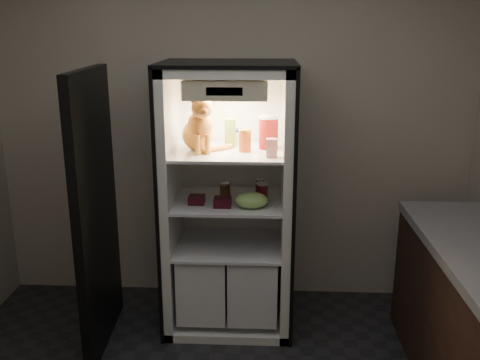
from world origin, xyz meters
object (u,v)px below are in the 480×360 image
object	(u,v)px
berry_box_right	(223,202)
soda_can_b	(261,192)
parmesan_shaker	(230,133)
soda_can_a	(260,187)
soda_can_c	(262,194)
salsa_jar	(245,141)
tabby_cat	(199,129)
cream_carton	(272,148)
berry_box_left	(197,200)
refrigerator	(229,217)
pepper_jar	(268,132)
mayo_tub	(239,137)
condiment_jar	(225,190)
grape_bag	(252,200)

from	to	relation	value
berry_box_right	soda_can_b	bearing A→B (deg)	23.57
parmesan_shaker	soda_can_a	xyz separation A→B (m)	(0.21, 0.02, -0.39)
parmesan_shaker	soda_can_c	distance (m)	0.47
salsa_jar	tabby_cat	bearing A→B (deg)	179.74
soda_can_a	cream_carton	bearing A→B (deg)	-75.81
soda_can_c	berry_box_left	xyz separation A→B (m)	(-0.44, -0.02, -0.04)
refrigerator	berry_box_right	distance (m)	0.27
salsa_jar	pepper_jar	xyz separation A→B (m)	(0.16, 0.10, 0.04)
mayo_tub	berry_box_left	bearing A→B (deg)	-135.21
berry_box_right	salsa_jar	bearing A→B (deg)	38.33
cream_carton	soda_can_a	bearing A→B (deg)	104.19
tabby_cat	soda_can_b	xyz separation A→B (m)	(0.42, -0.00, -0.43)
parmesan_shaker	condiment_jar	size ratio (longest dim) A/B	2.02
soda_can_a	berry_box_left	xyz separation A→B (m)	(-0.43, -0.21, -0.03)
parmesan_shaker	salsa_jar	world-z (taller)	parmesan_shaker
condiment_jar	berry_box_right	bearing A→B (deg)	-90.09
parmesan_shaker	soda_can_a	size ratio (longest dim) A/B	1.70
tabby_cat	salsa_jar	distance (m)	0.31
soda_can_c	parmesan_shaker	bearing A→B (deg)	143.32
tabby_cat	berry_box_right	xyz separation A→B (m)	(0.16, -0.11, -0.47)
cream_carton	condiment_jar	size ratio (longest dim) A/B	1.19
parmesan_shaker	grape_bag	bearing A→B (deg)	-58.90
tabby_cat	berry_box_left	distance (m)	0.48
mayo_tub	soda_can_a	bearing A→B (deg)	-21.25
grape_bag	berry_box_left	distance (m)	0.38
berry_box_left	grape_bag	bearing A→B (deg)	-11.19
cream_carton	berry_box_right	xyz separation A→B (m)	(-0.32, 0.03, -0.38)
salsa_jar	berry_box_right	xyz separation A→B (m)	(-0.14, -0.11, -0.40)
refrigerator	soda_can_c	xyz separation A→B (m)	(0.23, -0.14, 0.22)
pepper_jar	soda_can_b	world-z (taller)	pepper_jar
grape_bag	soda_can_c	bearing A→B (deg)	53.52
mayo_tub	berry_box_left	xyz separation A→B (m)	(-0.27, -0.27, -0.38)
parmesan_shaker	grape_bag	xyz separation A→B (m)	(0.16, -0.26, -0.40)
soda_can_b	soda_can_a	bearing A→B (deg)	93.16
parmesan_shaker	refrigerator	bearing A→B (deg)	-102.83
tabby_cat	refrigerator	bearing A→B (deg)	6.66
mayo_tub	pepper_jar	world-z (taller)	pepper_jar
mayo_tub	salsa_jar	bearing A→B (deg)	-76.06
mayo_tub	soda_can_c	bearing A→B (deg)	-55.85
tabby_cat	soda_can_b	distance (m)	0.60
soda_can_a	berry_box_right	distance (m)	0.36
parmesan_shaker	berry_box_left	world-z (taller)	parmesan_shaker
tabby_cat	mayo_tub	bearing A→B (deg)	20.35
tabby_cat	soda_can_c	distance (m)	0.61
mayo_tub	berry_box_right	world-z (taller)	mayo_tub
refrigerator	mayo_tub	size ratio (longest dim) A/B	16.71
tabby_cat	grape_bag	xyz separation A→B (m)	(0.36, -0.14, -0.45)
refrigerator	berry_box_left	xyz separation A→B (m)	(-0.21, -0.16, 0.18)
mayo_tub	grape_bag	bearing A→B (deg)	-73.50
soda_can_b	parmesan_shaker	bearing A→B (deg)	150.34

